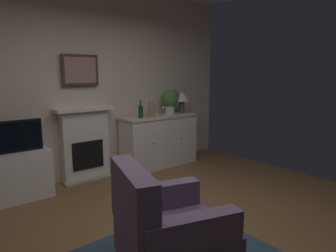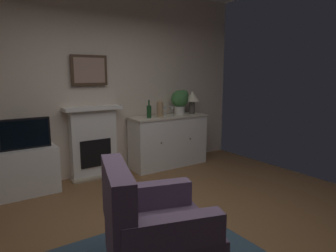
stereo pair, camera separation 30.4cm
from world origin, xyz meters
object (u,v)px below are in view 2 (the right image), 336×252
armchair (152,230)px  framed_picture (89,70)px  sideboard_cabinet (168,141)px  tv_set (25,134)px  vase_decorative (160,109)px  wine_glass_center (172,109)px  wine_bottle (149,111)px  wine_glass_left (165,109)px  potted_plant_small (180,100)px  table_lamp (192,98)px  fireplace_unit (94,142)px  tv_cabinet (28,171)px

armchair → framed_picture: bearing=80.1°
sideboard_cabinet → tv_set: (-2.25, -0.01, 0.38)m
framed_picture → sideboard_cabinet: bearing=-9.9°
vase_decorative → wine_glass_center: bearing=0.3°
wine_bottle → wine_glass_left: 0.34m
framed_picture → vase_decorative: bearing=-14.3°
wine_glass_center → potted_plant_small: potted_plant_small is taller
wine_bottle → armchair: bearing=-119.9°
wine_glass_left → vase_decorative: bearing=-159.5°
armchair → sideboard_cabinet: bearing=53.5°
armchair → table_lamp: bearing=46.2°
table_lamp → armchair: size_ratio=0.40×
fireplace_unit → sideboard_cabinet: (1.27, -0.18, -0.11)m
wine_glass_center → tv_cabinet: 2.40m
sideboard_cabinet → armchair: (-1.72, -2.33, -0.06)m
wine_glass_center → tv_cabinet: bearing=178.4°
sideboard_cabinet → wine_glass_left: size_ratio=8.36×
table_lamp → wine_bottle: bearing=-177.7°
wine_glass_left → vase_decorative: size_ratio=0.59×
fireplace_unit → sideboard_cabinet: bearing=-7.9°
fireplace_unit → armchair: fireplace_unit is taller
wine_glass_center → armchair: bearing=-127.7°
fireplace_unit → wine_glass_left: (1.21, -0.18, 0.45)m
tv_set → potted_plant_small: 2.55m
table_lamp → wine_glass_center: (-0.47, -0.05, -0.16)m
potted_plant_small → armchair: size_ratio=0.43×
fireplace_unit → potted_plant_small: bearing=-4.9°
fireplace_unit → potted_plant_small: potted_plant_small is taller
fireplace_unit → tv_set: 1.03m
framed_picture → sideboard_cabinet: size_ratio=0.40×
fireplace_unit → tv_set: fireplace_unit is taller
table_lamp → armchair: bearing=-133.8°
fireplace_unit → sideboard_cabinet: 1.29m
potted_plant_small → armchair: bearing=-130.1°
framed_picture → vase_decorative: size_ratio=1.96×
vase_decorative → armchair: 2.81m
wine_bottle → wine_glass_center: wine_bottle is taller
sideboard_cabinet → tv_cabinet: size_ratio=1.84×
framed_picture → armchair: size_ratio=0.55×
armchair → tv_set: bearing=102.9°
potted_plant_small → sideboard_cabinet: bearing=-170.8°
framed_picture → potted_plant_small: framed_picture is taller
tv_cabinet → potted_plant_small: (2.53, 0.03, 0.83)m
framed_picture → tv_cabinet: size_ratio=0.73×
table_lamp → tv_cabinet: table_lamp is taller
wine_bottle → tv_set: (-1.84, 0.03, -0.17)m
sideboard_cabinet → vase_decorative: bearing=-166.1°
vase_decorative → tv_set: (-2.05, 0.04, -0.20)m
tv_cabinet → vase_decorative: bearing=-1.8°
potted_plant_small → wine_glass_left: bearing=-172.6°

